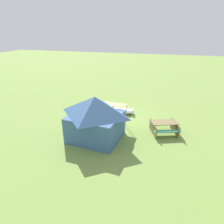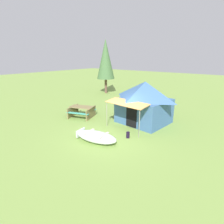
# 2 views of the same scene
# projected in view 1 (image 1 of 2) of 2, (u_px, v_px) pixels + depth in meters

# --- Properties ---
(ground_plane) EXTENTS (80.00, 80.00, 0.00)m
(ground_plane) POSITION_uv_depth(u_px,v_px,m) (113.00, 120.00, 14.25)
(ground_plane) COLOR olive
(beached_rowboat) EXTENTS (2.34, 1.33, 0.48)m
(beached_rowboat) POSITION_uv_depth(u_px,v_px,m) (119.00, 111.00, 15.19)
(beached_rowboat) COLOR silver
(beached_rowboat) RESTS_ON ground_plane
(canvas_cabin_tent) EXTENTS (3.35, 3.88, 2.64)m
(canvas_cabin_tent) POSITION_uv_depth(u_px,v_px,m) (95.00, 117.00, 11.40)
(canvas_cabin_tent) COLOR #3C6295
(canvas_cabin_tent) RESTS_ON ground_plane
(picnic_table) EXTENTS (2.02, 1.95, 0.77)m
(picnic_table) POSITION_uv_depth(u_px,v_px,m) (164.00, 126.00, 12.33)
(picnic_table) COLOR olive
(picnic_table) RESTS_ON ground_plane
(cooler_box) EXTENTS (0.40, 0.57, 0.33)m
(cooler_box) POSITION_uv_depth(u_px,v_px,m) (87.00, 126.00, 13.05)
(cooler_box) COLOR #3568BF
(cooler_box) RESTS_ON ground_plane
(fuel_can) EXTENTS (0.21, 0.21, 0.32)m
(fuel_can) POSITION_uv_depth(u_px,v_px,m) (101.00, 117.00, 14.31)
(fuel_can) COLOR black
(fuel_can) RESTS_ON ground_plane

